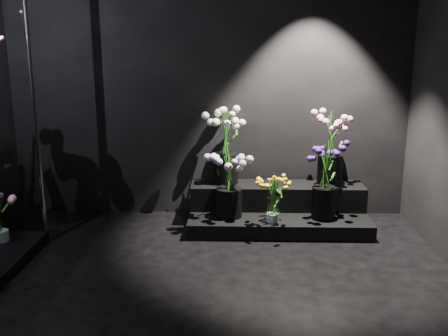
{
  "coord_description": "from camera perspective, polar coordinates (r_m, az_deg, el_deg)",
  "views": [
    {
      "loc": [
        0.3,
        -3.01,
        1.73
      ],
      "look_at": [
        0.18,
        1.2,
        0.68
      ],
      "focal_mm": 40.0,
      "sensor_mm": 36.0,
      "label": 1
    }
  ],
  "objects": [
    {
      "name": "wall_back",
      "position": [
        5.03,
        -1.79,
        10.23
      ],
      "size": [
        4.0,
        0.0,
        4.0
      ],
      "primitive_type": "plane",
      "rotation": [
        1.57,
        0.0,
        0.0
      ],
      "color": "black",
      "rests_on": "floor"
    },
    {
      "name": "wall_front",
      "position": [
        1.1,
        -14.38,
        -3.68
      ],
      "size": [
        4.0,
        0.0,
        4.0
      ],
      "primitive_type": "plane",
      "rotation": [
        -1.57,
        0.0,
        0.0
      ],
      "color": "black",
      "rests_on": "floor"
    },
    {
      "name": "bouquet_orange_bells",
      "position": [
        4.54,
        5.64,
        -3.22
      ],
      "size": [
        0.37,
        0.37,
        0.47
      ],
      "rotation": [
        0.0,
        0.0,
        -0.42
      ],
      "color": "white",
      "rests_on": "display_riser"
    },
    {
      "name": "display_riser",
      "position": [
        4.94,
        6.13,
        -4.64
      ],
      "size": [
        1.7,
        0.76,
        0.38
      ],
      "color": "black",
      "rests_on": "floor"
    },
    {
      "name": "bouquet_lilac",
      "position": [
        4.64,
        0.58,
        -1.51
      ],
      "size": [
        0.51,
        0.51,
        0.59
      ],
      "rotation": [
        0.0,
        0.0,
        0.42
      ],
      "color": "black",
      "rests_on": "display_riser"
    },
    {
      "name": "floor",
      "position": [
        3.48,
        -3.66,
        -15.79
      ],
      "size": [
        4.0,
        4.0,
        0.0
      ],
      "primitive_type": "plane",
      "color": "black",
      "rests_on": "ground"
    },
    {
      "name": "bouquet_cream_roses",
      "position": [
        4.9,
        0.14,
        3.05
      ],
      "size": [
        0.51,
        0.51,
        0.72
      ],
      "rotation": [
        0.0,
        0.0,
        0.25
      ],
      "color": "black",
      "rests_on": "display_riser"
    },
    {
      "name": "bouquet_pink_roses",
      "position": [
        4.96,
        12.13,
        2.7
      ],
      "size": [
        0.49,
        0.49,
        0.71
      ],
      "rotation": [
        0.0,
        0.0,
        0.43
      ],
      "color": "black",
      "rests_on": "display_riser"
    },
    {
      "name": "bouquet_purple",
      "position": [
        4.68,
        11.46,
        -1.21
      ],
      "size": [
        0.39,
        0.39,
        0.7
      ],
      "rotation": [
        0.0,
        0.0,
        -0.43
      ],
      "color": "black",
      "rests_on": "display_riser"
    }
  ]
}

